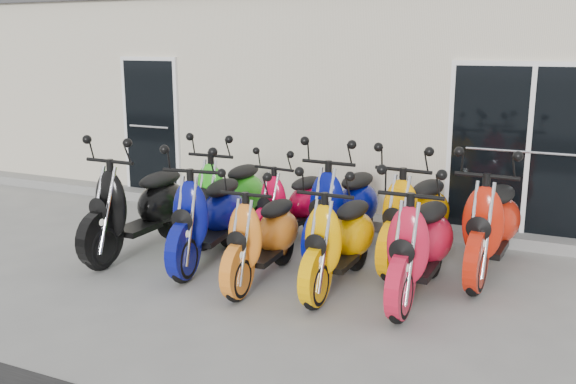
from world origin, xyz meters
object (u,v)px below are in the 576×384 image
at_px(scooter_front_red, 421,229).
at_px(scooter_back_yellow, 416,202).
at_px(scooter_front_blue, 208,202).
at_px(scooter_back_extra, 492,210).
at_px(scooter_front_black, 138,193).
at_px(scooter_front_orange_b, 340,226).
at_px(scooter_front_orange_a, 263,223).
at_px(scooter_back_blue, 344,194).
at_px(scooter_back_green, 229,183).
at_px(scooter_back_red, 291,194).

xyz_separation_m(scooter_front_red, scooter_back_yellow, (-0.30, 1.00, 0.02)).
relative_size(scooter_front_red, scooter_back_yellow, 0.97).
bearing_deg(scooter_front_blue, scooter_back_extra, 9.66).
xyz_separation_m(scooter_front_black, scooter_front_orange_b, (2.62, -0.05, -0.08)).
relative_size(scooter_front_black, scooter_front_orange_a, 1.15).
bearing_deg(scooter_front_black, scooter_front_orange_a, -6.29).
relative_size(scooter_front_red, scooter_back_blue, 0.96).
distance_m(scooter_front_orange_a, scooter_back_green, 1.74).
distance_m(scooter_back_green, scooter_back_blue, 1.63).
relative_size(scooter_front_black, scooter_back_extra, 1.01).
bearing_deg(scooter_front_orange_b, scooter_back_extra, 38.34).
distance_m(scooter_front_black, scooter_back_blue, 2.49).
distance_m(scooter_front_blue, scooter_front_red, 2.48).
distance_m(scooter_front_red, scooter_back_red, 2.25).
relative_size(scooter_front_orange_b, scooter_back_extra, 0.91).
bearing_deg(scooter_front_black, scooter_back_blue, 25.05).
bearing_deg(scooter_back_red, scooter_front_red, -22.91).
xyz_separation_m(scooter_front_orange_a, scooter_back_red, (-0.31, 1.39, -0.01)).
relative_size(scooter_back_red, scooter_back_yellow, 0.87).
distance_m(scooter_back_green, scooter_back_extra, 3.36).
distance_m(scooter_front_red, scooter_back_blue, 1.54).
height_order(scooter_front_black, scooter_front_orange_b, scooter_front_black).
xyz_separation_m(scooter_front_orange_a, scooter_back_extra, (2.18, 1.25, 0.09)).
bearing_deg(scooter_front_blue, scooter_front_red, -8.42).
distance_m(scooter_front_orange_b, scooter_back_blue, 1.13).
height_order(scooter_front_black, scooter_back_extra, scooter_front_black).
height_order(scooter_back_blue, scooter_back_yellow, scooter_back_blue).
bearing_deg(scooter_front_orange_b, scooter_back_yellow, 64.58).
height_order(scooter_front_orange_a, scooter_back_extra, scooter_back_extra).
relative_size(scooter_front_orange_a, scooter_front_red, 0.91).
height_order(scooter_front_black, scooter_back_blue, scooter_front_black).
bearing_deg(scooter_front_orange_a, scooter_front_orange_b, 9.34).
height_order(scooter_front_orange_a, scooter_front_red, scooter_front_red).
xyz_separation_m(scooter_back_red, scooter_back_yellow, (1.64, -0.13, 0.10)).
xyz_separation_m(scooter_front_red, scooter_back_extra, (0.55, 0.99, 0.03)).
distance_m(scooter_front_black, scooter_back_extra, 4.13).
relative_size(scooter_front_orange_a, scooter_back_red, 1.02).
height_order(scooter_back_red, scooter_back_blue, scooter_back_blue).
relative_size(scooter_front_black, scooter_front_orange_b, 1.11).
bearing_deg(scooter_front_red, scooter_front_blue, -179.64).
bearing_deg(scooter_back_yellow, scooter_back_blue, -173.58).
xyz_separation_m(scooter_front_blue, scooter_front_orange_b, (1.66, -0.10, -0.05)).
distance_m(scooter_front_blue, scooter_back_blue, 1.63).
xyz_separation_m(scooter_front_red, scooter_back_blue, (-1.18, 0.99, 0.03)).
height_order(scooter_back_green, scooter_back_red, scooter_back_green).
xyz_separation_m(scooter_front_orange_b, scooter_back_extra, (1.37, 1.08, 0.07)).
bearing_deg(scooter_front_blue, scooter_front_orange_a, -25.91).
height_order(scooter_front_blue, scooter_front_orange_a, scooter_front_blue).
bearing_deg(scooter_back_yellow, scooter_back_extra, 4.73).
xyz_separation_m(scooter_front_black, scooter_back_blue, (2.27, 1.02, -0.01)).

